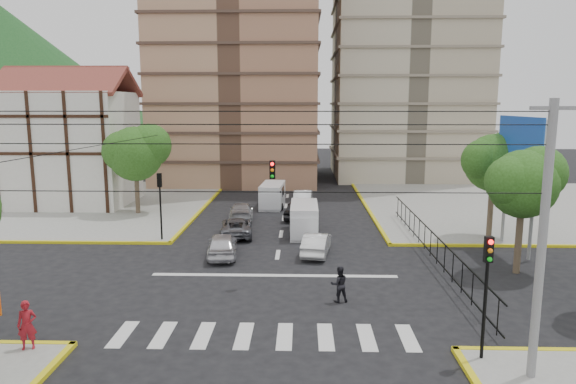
{
  "coord_description": "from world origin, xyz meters",
  "views": [
    {
      "loc": [
        1.46,
        -24.8,
        8.97
      ],
      "look_at": [
        0.65,
        4.08,
        4.0
      ],
      "focal_mm": 32.0,
      "sensor_mm": 36.0,
      "label": 1
    }
  ],
  "objects_px": {
    "van_left_lane": "(272,196)",
    "pedestrian_sw_corner": "(27,325)",
    "car_white_front_right": "(316,243)",
    "pedestrian_crosswalk": "(339,284)",
    "traffic_light_se": "(487,277)",
    "van_right_lane": "(304,220)",
    "car_silver_front_left": "(222,245)",
    "traffic_light_nw": "(160,195)"
  },
  "relations": [
    {
      "from": "pedestrian_sw_corner",
      "to": "van_right_lane",
      "type": "bearing_deg",
      "value": 41.93
    },
    {
      "from": "traffic_light_nw",
      "to": "van_left_lane",
      "type": "relative_size",
      "value": 0.93
    },
    {
      "from": "car_silver_front_left",
      "to": "car_white_front_right",
      "type": "distance_m",
      "value": 5.65
    },
    {
      "from": "traffic_light_se",
      "to": "van_left_lane",
      "type": "relative_size",
      "value": 0.93
    },
    {
      "from": "car_silver_front_left",
      "to": "traffic_light_se",
      "type": "bearing_deg",
      "value": 125.16
    },
    {
      "from": "traffic_light_nw",
      "to": "car_white_front_right",
      "type": "bearing_deg",
      "value": -14.6
    },
    {
      "from": "traffic_light_se",
      "to": "pedestrian_crosswalk",
      "type": "relative_size",
      "value": 2.61
    },
    {
      "from": "car_silver_front_left",
      "to": "traffic_light_nw",
      "type": "bearing_deg",
      "value": -42.37
    },
    {
      "from": "traffic_light_se",
      "to": "pedestrian_crosswalk",
      "type": "xyz_separation_m",
      "value": [
        -4.63,
        5.44,
        -2.27
      ]
    },
    {
      "from": "traffic_light_nw",
      "to": "van_right_lane",
      "type": "distance_m",
      "value": 9.82
    },
    {
      "from": "van_right_lane",
      "to": "car_silver_front_left",
      "type": "relative_size",
      "value": 1.12
    },
    {
      "from": "pedestrian_sw_corner",
      "to": "pedestrian_crosswalk",
      "type": "relative_size",
      "value": 1.08
    },
    {
      "from": "car_white_front_right",
      "to": "pedestrian_crosswalk",
      "type": "distance_m",
      "value": 7.57
    },
    {
      "from": "traffic_light_se",
      "to": "traffic_light_nw",
      "type": "bearing_deg",
      "value": 135.0
    },
    {
      "from": "car_silver_front_left",
      "to": "pedestrian_crosswalk",
      "type": "bearing_deg",
      "value": 126.3
    },
    {
      "from": "traffic_light_se",
      "to": "pedestrian_sw_corner",
      "type": "xyz_separation_m",
      "value": [
        -16.3,
        0.22,
        -2.05
      ]
    },
    {
      "from": "car_silver_front_left",
      "to": "pedestrian_crosswalk",
      "type": "distance_m",
      "value": 9.46
    },
    {
      "from": "car_white_front_right",
      "to": "van_right_lane",
      "type": "bearing_deg",
      "value": -72.26
    },
    {
      "from": "pedestrian_sw_corner",
      "to": "car_white_front_right",
      "type": "bearing_deg",
      "value": 31.79
    },
    {
      "from": "car_white_front_right",
      "to": "traffic_light_se",
      "type": "bearing_deg",
      "value": 121.51
    },
    {
      "from": "pedestrian_crosswalk",
      "to": "car_silver_front_left",
      "type": "bearing_deg",
      "value": -58.48
    },
    {
      "from": "van_right_lane",
      "to": "pedestrian_sw_corner",
      "type": "distance_m",
      "value": 20.06
    },
    {
      "from": "car_white_front_right",
      "to": "car_silver_front_left",
      "type": "bearing_deg",
      "value": 14.77
    },
    {
      "from": "van_right_lane",
      "to": "car_silver_front_left",
      "type": "xyz_separation_m",
      "value": [
        -4.88,
        -5.19,
        -0.31
      ]
    },
    {
      "from": "car_silver_front_left",
      "to": "pedestrian_crosswalk",
      "type": "xyz_separation_m",
      "value": [
        6.45,
        -6.92,
        0.12
      ]
    },
    {
      "from": "traffic_light_nw",
      "to": "car_silver_front_left",
      "type": "xyz_separation_m",
      "value": [
        4.52,
        -3.24,
        -2.39
      ]
    },
    {
      "from": "van_left_lane",
      "to": "car_white_front_right",
      "type": "relative_size",
      "value": 1.17
    },
    {
      "from": "traffic_light_nw",
      "to": "car_silver_front_left",
      "type": "distance_m",
      "value": 6.05
    },
    {
      "from": "car_silver_front_left",
      "to": "pedestrian_sw_corner",
      "type": "relative_size",
      "value": 2.32
    },
    {
      "from": "pedestrian_sw_corner",
      "to": "pedestrian_crosswalk",
      "type": "xyz_separation_m",
      "value": [
        11.68,
        5.22,
        -0.22
      ]
    },
    {
      "from": "van_right_lane",
      "to": "car_white_front_right",
      "type": "xyz_separation_m",
      "value": [
        0.73,
        -4.59,
        -0.36
      ]
    },
    {
      "from": "traffic_light_nw",
      "to": "pedestrian_sw_corner",
      "type": "xyz_separation_m",
      "value": [
        -0.7,
        -15.38,
        -2.05
      ]
    },
    {
      "from": "van_right_lane",
      "to": "pedestrian_sw_corner",
      "type": "bearing_deg",
      "value": -120.17
    },
    {
      "from": "car_white_front_right",
      "to": "pedestrian_crosswalk",
      "type": "xyz_separation_m",
      "value": [
        0.84,
        -7.52,
        0.17
      ]
    },
    {
      "from": "van_left_lane",
      "to": "van_right_lane",
      "type": "bearing_deg",
      "value": -69.91
    },
    {
      "from": "van_right_lane",
      "to": "traffic_light_nw",
      "type": "bearing_deg",
      "value": -168.21
    },
    {
      "from": "van_left_lane",
      "to": "car_silver_front_left",
      "type": "height_order",
      "value": "van_left_lane"
    },
    {
      "from": "van_left_lane",
      "to": "pedestrian_sw_corner",
      "type": "relative_size",
      "value": 2.61
    },
    {
      "from": "traffic_light_se",
      "to": "car_silver_front_left",
      "type": "bearing_deg",
      "value": 131.88
    },
    {
      "from": "van_right_lane",
      "to": "van_left_lane",
      "type": "height_order",
      "value": "van_right_lane"
    },
    {
      "from": "car_silver_front_left",
      "to": "pedestrian_sw_corner",
      "type": "bearing_deg",
      "value": 59.99
    },
    {
      "from": "van_left_lane",
      "to": "car_silver_front_left",
      "type": "relative_size",
      "value": 1.12
    }
  ]
}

